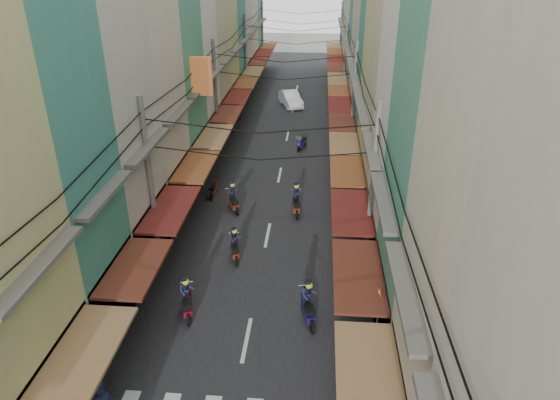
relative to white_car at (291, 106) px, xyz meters
The scene contains 14 objects.
ground 30.91m from the white_car, 89.48° to the right, with size 160.00×160.00×0.00m, color slate.
road 10.91m from the white_car, 88.53° to the right, with size 10.00×80.00×0.02m, color black.
sidewalk_left 12.56m from the white_car, 119.69° to the right, with size 3.00×80.00×0.06m, color gray.
sidewalk_right 12.84m from the white_car, 58.14° to the right, with size 3.00×80.00×0.06m, color gray.
building_row_left 18.97m from the white_car, 118.04° to the right, with size 7.80×67.67×23.70m.
building_row_right 19.10m from the white_car, 60.46° to the right, with size 7.80×68.98×22.59m.
utility_poles 17.21m from the white_car, 88.99° to the right, with size 10.20×66.13×8.20m.
white_car is the anchor object (origin of this frame).
bicycle 29.02m from the white_car, 74.45° to the right, with size 0.67×1.78×1.22m, color black.
moving_scooters 25.21m from the white_car, 89.53° to the right, with size 7.93×21.68×1.95m.
parked_scooters 34.38m from the white_car, 81.18° to the right, with size 12.92×12.45×1.01m.
pedestrians 28.78m from the white_car, 98.56° to the right, with size 12.03×21.88×2.23m.
market_umbrella 34.12m from the white_car, 77.62° to the right, with size 2.13×2.13×2.25m.
traffic_sign 34.00m from the white_car, 81.42° to the right, with size 0.10×0.70×3.20m.
Camera 1 is at (2.47, -16.72, 13.46)m, focal length 32.00 mm.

